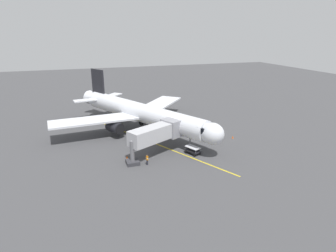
% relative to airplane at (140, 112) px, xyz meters
% --- Properties ---
extents(ground_plane, '(220.00, 220.00, 0.00)m').
position_rel_airplane_xyz_m(ground_plane, '(-0.73, -1.98, -4.00)').
color(ground_plane, '#424244').
extents(apron_lead_in_line, '(18.14, 35.86, 0.01)m').
position_rel_airplane_xyz_m(apron_lead_in_line, '(-0.13, 6.25, -4.00)').
color(apron_lead_in_line, yellow).
rests_on(apron_lead_in_line, ground).
extents(airplane, '(31.53, 37.51, 11.50)m').
position_rel_airplane_xyz_m(airplane, '(0.00, 0.00, 0.00)').
color(airplane, silver).
rests_on(airplane, ground).
extents(jet_bridge, '(11.01, 7.25, 5.40)m').
position_rel_airplane_xyz_m(jet_bridge, '(-0.26, 12.49, -0.24)').
color(jet_bridge, '#B7B7BC').
rests_on(jet_bridge, ground).
extents(ground_crew_marshaller, '(0.33, 0.44, 1.71)m').
position_rel_airplane_xyz_m(ground_crew_marshaller, '(2.67, 16.06, -3.12)').
color(ground_crew_marshaller, '#23232D').
rests_on(ground_crew_marshaller, ground).
extents(baggage_cart_near_nose, '(2.39, 2.95, 1.27)m').
position_rel_airplane_xyz_m(baggage_cart_near_nose, '(-5.76, 14.49, -3.35)').
color(baggage_cart_near_nose, black).
rests_on(baggage_cart_near_nose, ground).
extents(safety_cone_nose_left, '(0.32, 0.32, 0.55)m').
position_rel_airplane_xyz_m(safety_cone_nose_left, '(5.25, 12.85, -3.73)').
color(safety_cone_nose_left, '#F2590F').
rests_on(safety_cone_nose_left, ground).
extents(safety_cone_nose_right, '(0.32, 0.32, 0.55)m').
position_rel_airplane_xyz_m(safety_cone_nose_right, '(-16.19, 10.20, -3.73)').
color(safety_cone_nose_right, '#F2590F').
rests_on(safety_cone_nose_right, ground).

